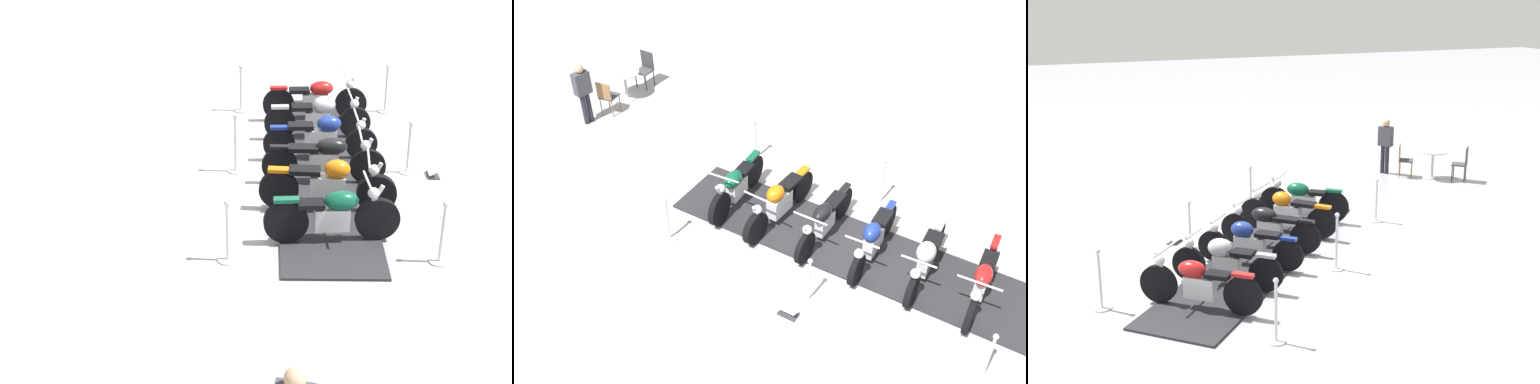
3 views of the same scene
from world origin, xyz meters
The scene contains 19 objects.
ground_plane centered at (0.00, 0.00, 0.00)m, with size 80.00×80.00×0.00m, color #A8AAB2.
display_platform centered at (0.00, 0.00, 0.02)m, with size 7.31×1.61×0.04m, color #28282D.
motorcycle_forest centered at (1.89, -1.72, 0.51)m, with size 1.43×1.73×1.03m.
motorcycle_copper centered at (1.14, -1.03, 0.50)m, with size 1.78×1.66×0.98m.
motorcycle_black centered at (0.40, -0.32, 0.52)m, with size 1.61×1.66×0.95m.
motorcycle_navy centered at (-0.35, 0.38, 0.50)m, with size 1.53×1.70×0.90m.
motorcycle_chrome centered at (-1.09, 1.08, 0.51)m, with size 1.48×1.71×0.94m.
motorcycle_maroon centered at (-1.84, 1.78, 0.50)m, with size 1.51×1.77×0.99m.
stanchion_left_rear centered at (-3.36, 0.96, 0.36)m, with size 0.31×0.31×1.07m.
stanchion_right_front centered at (3.36, -0.96, 0.34)m, with size 0.31×0.31×1.04m.
stanchion_left_mid centered at (-1.09, -1.16, 0.40)m, with size 0.31×0.31×1.15m.
stanchion_right_rear centered at (-1.18, 3.29, 0.34)m, with size 0.33×0.33×1.08m.
stanchion_left_front centered at (1.18, -3.29, 0.33)m, with size 0.32×0.32×1.03m.
stanchion_right_mid centered at (1.09, 1.16, 0.37)m, with size 0.29×0.29×1.03m.
info_placard centered at (1.51, 1.40, 0.06)m, with size 0.39×0.39×0.18m.
cafe_table centered at (3.99, -6.67, 0.59)m, with size 0.79×0.79×0.78m.
cafe_chair_near_table centered at (3.43, -7.28, 0.54)m, with size 0.57×0.57×0.96m.
cafe_chair_across_table centered at (4.46, -5.99, 0.53)m, with size 0.56×0.56×0.91m.
bystander_person centered at (4.97, -5.67, 0.96)m, with size 0.45×0.41×1.60m.
Camera 3 is at (-12.39, 4.44, 5.24)m, focal length 49.08 mm.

